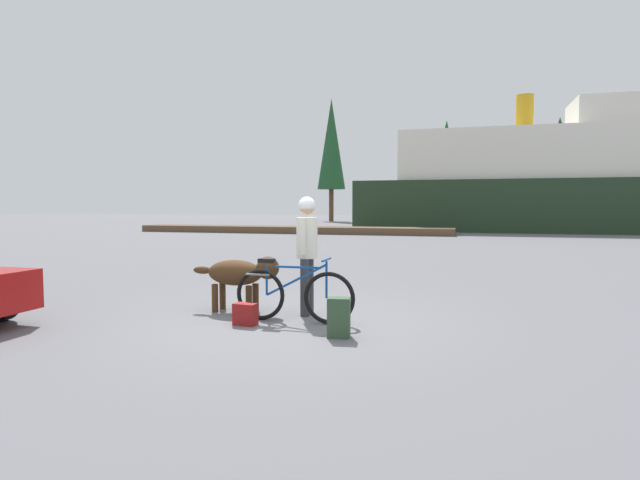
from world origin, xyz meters
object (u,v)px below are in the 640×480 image
bicycle (293,294)px  dog (241,274)px  person_cyclist (307,243)px  backpack (339,317)px  ferry_boat (581,183)px  handbag_pannier (245,314)px

bicycle → dog: size_ratio=1.22×
person_cyclist → backpack: size_ratio=3.57×
bicycle → ferry_boat: bearing=72.6°
backpack → handbag_pannier: bearing=168.7°
dog → handbag_pannier: (0.44, -0.81, -0.45)m
backpack → ferry_boat: size_ratio=0.02×
bicycle → person_cyclist: person_cyclist is taller
bicycle → dog: bicycle is taller
backpack → ferry_boat: (8.42, 30.15, 2.87)m
ferry_boat → person_cyclist: bearing=-107.6°
dog → handbag_pannier: 1.02m
backpack → handbag_pannier: size_ratio=1.58×
person_cyclist → handbag_pannier: bearing=-124.9°
ferry_boat → bicycle: bearing=-107.4°
person_cyclist → ferry_boat: bearing=72.4°
handbag_pannier → ferry_boat: ferry_boat is taller
backpack → handbag_pannier: backpack is taller
dog → handbag_pannier: bearing=-61.3°
dog → person_cyclist: bearing=4.7°
bicycle → dog: 1.13m
bicycle → person_cyclist: bearing=85.8°
person_cyclist → ferry_boat: ferry_boat is taller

